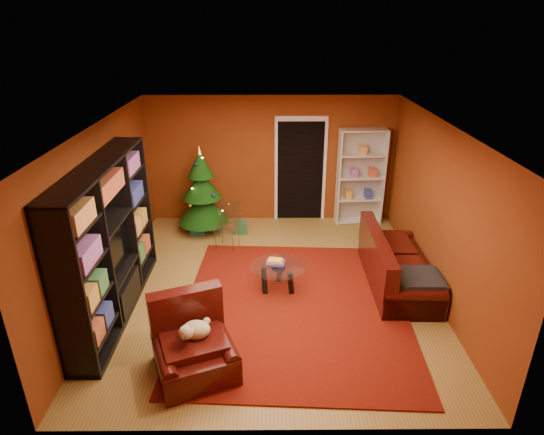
{
  "coord_description": "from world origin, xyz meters",
  "views": [
    {
      "loc": [
        -0.05,
        -6.21,
        3.97
      ],
      "look_at": [
        0.0,
        0.4,
        1.05
      ],
      "focal_mm": 30.0,
      "sensor_mm": 36.0,
      "label": 1
    }
  ],
  "objects_px": {
    "acrylic_chair": "(227,228)",
    "christmas_tree": "(202,191)",
    "sofa": "(399,260)",
    "rug": "(295,307)",
    "gift_box_red": "(215,221)",
    "gift_box_teal": "(198,226)",
    "coffee_table": "(278,277)",
    "armchair": "(194,346)",
    "media_unit": "(109,242)",
    "dog": "(196,330)",
    "gift_box_green": "(241,227)",
    "white_bookshelf": "(361,177)"
  },
  "relations": [
    {
      "from": "gift_box_teal",
      "to": "white_bookshelf",
      "type": "xyz_separation_m",
      "value": [
        3.3,
        0.53,
        0.84
      ]
    },
    {
      "from": "dog",
      "to": "gift_box_red",
      "type": "bearing_deg",
      "value": 71.69
    },
    {
      "from": "media_unit",
      "to": "gift_box_green",
      "type": "height_order",
      "value": "media_unit"
    },
    {
      "from": "acrylic_chair",
      "to": "sofa",
      "type": "bearing_deg",
      "value": -8.51
    },
    {
      "from": "media_unit",
      "to": "rug",
      "type": "bearing_deg",
      "value": 0.45
    },
    {
      "from": "acrylic_chair",
      "to": "gift_box_teal",
      "type": "bearing_deg",
      "value": 150.43
    },
    {
      "from": "christmas_tree",
      "to": "white_bookshelf",
      "type": "relative_size",
      "value": 0.88
    },
    {
      "from": "gift_box_red",
      "to": "gift_box_teal",
      "type": "bearing_deg",
      "value": -135.92
    },
    {
      "from": "christmas_tree",
      "to": "gift_box_red",
      "type": "height_order",
      "value": "christmas_tree"
    },
    {
      "from": "gift_box_teal",
      "to": "acrylic_chair",
      "type": "relative_size",
      "value": 0.36
    },
    {
      "from": "armchair",
      "to": "acrylic_chair",
      "type": "xyz_separation_m",
      "value": [
        0.12,
        3.26,
        0.01
      ]
    },
    {
      "from": "gift_box_teal",
      "to": "media_unit",
      "type": "bearing_deg",
      "value": -107.04
    },
    {
      "from": "dog",
      "to": "sofa",
      "type": "xyz_separation_m",
      "value": [
        2.93,
        1.91,
        -0.14
      ]
    },
    {
      "from": "sofa",
      "to": "white_bookshelf",
      "type": "bearing_deg",
      "value": 5.48
    },
    {
      "from": "christmas_tree",
      "to": "coffee_table",
      "type": "height_order",
      "value": "christmas_tree"
    },
    {
      "from": "media_unit",
      "to": "christmas_tree",
      "type": "bearing_deg",
      "value": 71.33
    },
    {
      "from": "acrylic_chair",
      "to": "rug",
      "type": "bearing_deg",
      "value": -43.2
    },
    {
      "from": "media_unit",
      "to": "armchair",
      "type": "height_order",
      "value": "media_unit"
    },
    {
      "from": "christmas_tree",
      "to": "dog",
      "type": "height_order",
      "value": "christmas_tree"
    },
    {
      "from": "gift_box_red",
      "to": "acrylic_chair",
      "type": "distance_m",
      "value": 1.06
    },
    {
      "from": "christmas_tree",
      "to": "coffee_table",
      "type": "distance_m",
      "value": 2.71
    },
    {
      "from": "coffee_table",
      "to": "acrylic_chair",
      "type": "distance_m",
      "value": 1.73
    },
    {
      "from": "rug",
      "to": "gift_box_red",
      "type": "distance_m",
      "value": 3.26
    },
    {
      "from": "dog",
      "to": "sofa",
      "type": "relative_size",
      "value": 0.2
    },
    {
      "from": "christmas_tree",
      "to": "gift_box_red",
      "type": "relative_size",
      "value": 7.3
    },
    {
      "from": "rug",
      "to": "gift_box_red",
      "type": "bearing_deg",
      "value": 117.18
    },
    {
      "from": "media_unit",
      "to": "gift_box_green",
      "type": "bearing_deg",
      "value": 57.67
    },
    {
      "from": "sofa",
      "to": "rug",
      "type": "bearing_deg",
      "value": 111.73
    },
    {
      "from": "rug",
      "to": "acrylic_chair",
      "type": "height_order",
      "value": "acrylic_chair"
    },
    {
      "from": "media_unit",
      "to": "sofa",
      "type": "distance_m",
      "value": 4.4
    },
    {
      "from": "rug",
      "to": "sofa",
      "type": "distance_m",
      "value": 1.86
    },
    {
      "from": "gift_box_green",
      "to": "acrylic_chair",
      "type": "relative_size",
      "value": 0.3
    },
    {
      "from": "gift_box_teal",
      "to": "white_bookshelf",
      "type": "height_order",
      "value": "white_bookshelf"
    },
    {
      "from": "acrylic_chair",
      "to": "coffee_table",
      "type": "bearing_deg",
      "value": -41.73
    },
    {
      "from": "acrylic_chair",
      "to": "christmas_tree",
      "type": "bearing_deg",
      "value": 141.83
    },
    {
      "from": "gift_box_red",
      "to": "sofa",
      "type": "distance_m",
      "value": 3.91
    },
    {
      "from": "gift_box_red",
      "to": "white_bookshelf",
      "type": "relative_size",
      "value": 0.12
    },
    {
      "from": "sofa",
      "to": "gift_box_green",
      "type": "bearing_deg",
      "value": 54.49
    },
    {
      "from": "media_unit",
      "to": "gift_box_red",
      "type": "relative_size",
      "value": 11.97
    },
    {
      "from": "dog",
      "to": "media_unit",
      "type": "bearing_deg",
      "value": 115.66
    },
    {
      "from": "white_bookshelf",
      "to": "coffee_table",
      "type": "distance_m",
      "value": 3.24
    },
    {
      "from": "media_unit",
      "to": "white_bookshelf",
      "type": "xyz_separation_m",
      "value": [
        4.1,
        3.13,
        -0.13
      ]
    },
    {
      "from": "armchair",
      "to": "coffee_table",
      "type": "xyz_separation_m",
      "value": [
        1.04,
        1.81,
        -0.16
      ]
    },
    {
      "from": "christmas_tree",
      "to": "dog",
      "type": "bearing_deg",
      "value": -83.54
    },
    {
      "from": "gift_box_red",
      "to": "media_unit",
      "type": "bearing_deg",
      "value": -110.98
    },
    {
      "from": "gift_box_green",
      "to": "sofa",
      "type": "height_order",
      "value": "sofa"
    },
    {
      "from": "gift_box_green",
      "to": "dog",
      "type": "xyz_separation_m",
      "value": [
        -0.3,
        -3.86,
        0.46
      ]
    },
    {
      "from": "white_bookshelf",
      "to": "acrylic_chair",
      "type": "relative_size",
      "value": 2.53
    },
    {
      "from": "media_unit",
      "to": "gift_box_red",
      "type": "height_order",
      "value": "media_unit"
    },
    {
      "from": "gift_box_teal",
      "to": "armchair",
      "type": "distance_m",
      "value": 3.97
    }
  ]
}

